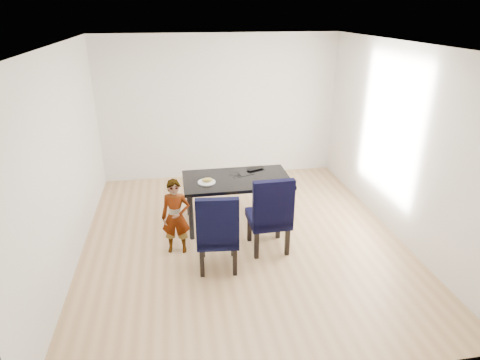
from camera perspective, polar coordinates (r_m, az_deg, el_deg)
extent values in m
cube|color=tan|center=(5.91, 0.33, -8.39)|extent=(4.50, 5.00, 0.01)
cube|color=white|center=(5.04, 0.40, 18.78)|extent=(4.50, 5.00, 0.01)
cube|color=silver|center=(7.71, -2.91, 10.17)|extent=(4.50, 0.01, 2.70)
cube|color=white|center=(3.14, 8.45, -11.02)|extent=(4.50, 0.01, 2.70)
cube|color=silver|center=(5.43, -23.79, 2.44)|extent=(0.01, 5.00, 2.70)
cube|color=silver|center=(6.12, 21.74, 4.97)|extent=(0.01, 5.00, 2.70)
cube|color=black|center=(6.16, -0.47, -2.96)|extent=(1.60, 0.90, 0.75)
cube|color=black|center=(5.08, -3.21, -7.05)|extent=(0.56, 0.58, 1.07)
cube|color=black|center=(5.45, 4.07, -4.56)|extent=(0.55, 0.57, 1.12)
imported|color=#FD3D15|center=(5.45, -9.11, -5.19)|extent=(0.42, 0.30, 1.06)
cylinder|color=silver|center=(5.88, -4.77, -0.30)|extent=(0.33, 0.33, 0.01)
ellipsoid|color=olive|center=(5.85, -4.69, 0.01)|extent=(0.18, 0.13, 0.07)
imported|color=black|center=(6.37, 2.00, 1.74)|extent=(0.34, 0.28, 0.02)
torus|color=black|center=(6.06, -0.39, 0.50)|extent=(0.16, 0.16, 0.01)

